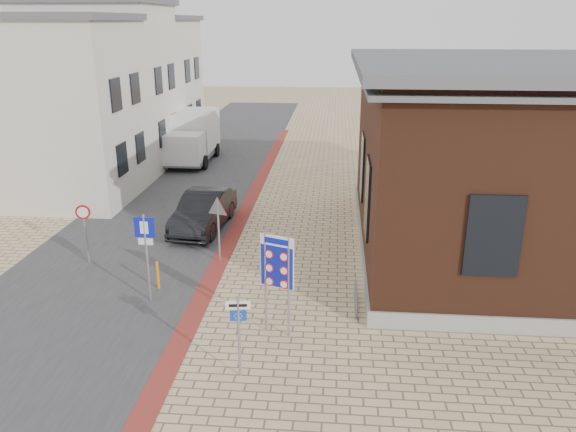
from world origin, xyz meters
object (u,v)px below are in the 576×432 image
(sedan, at_px, (204,211))
(parking_sign, at_px, (146,242))
(box_truck, at_px, (193,137))
(border_sign, at_px, (277,264))
(essen_sign, at_px, (239,325))
(bollard, at_px, (158,275))

(sedan, height_order, parking_sign, parking_sign)
(box_truck, height_order, border_sign, box_truck)
(box_truck, xyz_separation_m, essen_sign, (6.32, -20.97, -0.13))
(essen_sign, bearing_deg, border_sign, 63.86)
(essen_sign, relative_size, bollard, 2.28)
(sedan, bearing_deg, border_sign, -59.23)
(sedan, xyz_separation_m, border_sign, (3.80, -7.78, 1.27))
(border_sign, relative_size, parking_sign, 1.03)
(border_sign, xyz_separation_m, bollard, (-4.00, 2.30, -1.56))
(box_truck, xyz_separation_m, bollard, (3.00, -16.67, -1.03))
(sedan, xyz_separation_m, parking_sign, (-0.20, -6.28, 1.14))
(essen_sign, relative_size, parking_sign, 0.77)
(border_sign, distance_m, bollard, 4.87)
(bollard, bearing_deg, essen_sign, -52.36)
(sedan, relative_size, border_sign, 1.62)
(essen_sign, bearing_deg, sedan, 100.40)
(border_sign, bearing_deg, bollard, 170.63)
(essen_sign, bearing_deg, box_truck, 99.51)
(bollard, bearing_deg, parking_sign, -90.00)
(sedan, height_order, bollard, sedan)
(sedan, relative_size, box_truck, 0.82)
(box_truck, bearing_deg, parking_sign, -80.27)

